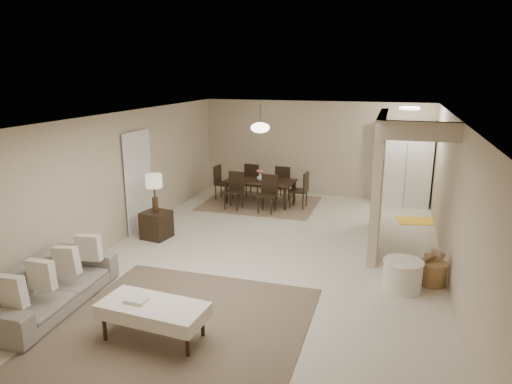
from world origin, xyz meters
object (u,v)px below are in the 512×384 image
(side_table, at_px, (156,225))
(round_pouf, at_px, (402,275))
(ottoman_bench, at_px, (153,311))
(wicker_basket, at_px, (432,273))
(pantry_cabinet, at_px, (406,164))
(sofa, at_px, (51,286))
(dining_table, at_px, (260,192))

(side_table, xyz_separation_m, round_pouf, (4.70, -0.93, -0.04))
(ottoman_bench, relative_size, wicker_basket, 3.22)
(ottoman_bench, xyz_separation_m, wicker_basket, (3.42, 2.63, -0.20))
(pantry_cabinet, bearing_deg, side_table, -140.58)
(sofa, height_order, round_pouf, sofa)
(side_table, bearing_deg, round_pouf, -11.24)
(sofa, relative_size, side_table, 4.01)
(pantry_cabinet, height_order, ottoman_bench, pantry_cabinet)
(pantry_cabinet, bearing_deg, dining_table, -164.55)
(pantry_cabinet, distance_m, round_pouf, 4.91)
(ottoman_bench, height_order, dining_table, dining_table)
(ottoman_bench, bearing_deg, dining_table, 98.37)
(pantry_cabinet, height_order, side_table, pantry_cabinet)
(sofa, xyz_separation_m, round_pouf, (4.75, 1.99, -0.09))
(side_table, relative_size, round_pouf, 0.91)
(pantry_cabinet, xyz_separation_m, sofa, (-4.80, -6.83, -0.73))
(pantry_cabinet, distance_m, side_table, 6.20)
(sofa, bearing_deg, pantry_cabinet, -38.74)
(pantry_cabinet, distance_m, sofa, 8.38)
(side_table, distance_m, wicker_basket, 5.18)
(sofa, relative_size, dining_table, 1.28)
(sofa, distance_m, side_table, 2.92)
(dining_table, bearing_deg, sofa, -98.24)
(ottoman_bench, xyz_separation_m, side_table, (-1.73, 3.22, -0.11))
(side_table, xyz_separation_m, wicker_basket, (5.15, -0.59, -0.09))
(wicker_basket, bearing_deg, side_table, 173.43)
(sofa, bearing_deg, ottoman_bench, -103.18)
(wicker_basket, relative_size, dining_table, 0.25)
(round_pouf, relative_size, wicker_basket, 1.40)
(sofa, relative_size, ottoman_bench, 1.58)
(pantry_cabinet, relative_size, wicker_basket, 4.90)
(dining_table, bearing_deg, ottoman_bench, -81.27)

